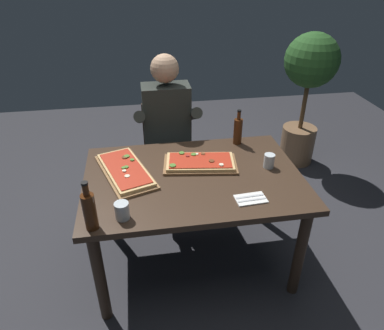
# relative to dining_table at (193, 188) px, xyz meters

# --- Properties ---
(ground_plane) EXTENTS (6.40, 6.40, 0.00)m
(ground_plane) POSITION_rel_dining_table_xyz_m (0.00, 0.00, -0.64)
(ground_plane) COLOR #2D2D33
(dining_table) EXTENTS (1.40, 0.96, 0.74)m
(dining_table) POSITION_rel_dining_table_xyz_m (0.00, 0.00, 0.00)
(dining_table) COLOR #3D2B1E
(dining_table) RESTS_ON ground_plane
(pizza_rectangular_front) EXTENTS (0.52, 0.33, 0.05)m
(pizza_rectangular_front) POSITION_rel_dining_table_xyz_m (0.07, 0.12, 0.12)
(pizza_rectangular_front) COLOR brown
(pizza_rectangular_front) RESTS_ON dining_table
(pizza_rectangular_left) EXTENTS (0.43, 0.62, 0.05)m
(pizza_rectangular_left) POSITION_rel_dining_table_xyz_m (-0.43, 0.10, 0.11)
(pizza_rectangular_left) COLOR olive
(pizza_rectangular_left) RESTS_ON dining_table
(wine_bottle_dark) EXTENTS (0.07, 0.07, 0.29)m
(wine_bottle_dark) POSITION_rel_dining_table_xyz_m (-0.60, -0.41, 0.21)
(wine_bottle_dark) COLOR #47230F
(wine_bottle_dark) RESTS_ON dining_table
(oil_bottle_amber) EXTENTS (0.06, 0.06, 0.27)m
(oil_bottle_amber) POSITION_rel_dining_table_xyz_m (0.40, 0.39, 0.20)
(oil_bottle_amber) COLOR #47230F
(oil_bottle_amber) RESTS_ON dining_table
(tumbler_near_camera) EXTENTS (0.08, 0.08, 0.10)m
(tumbler_near_camera) POSITION_rel_dining_table_xyz_m (-0.45, -0.36, 0.14)
(tumbler_near_camera) COLOR silver
(tumbler_near_camera) RESTS_ON dining_table
(tumbler_far_side) EXTENTS (0.07, 0.07, 0.10)m
(tumbler_far_side) POSITION_rel_dining_table_xyz_m (0.52, 0.03, 0.14)
(tumbler_far_side) COLOR silver
(tumbler_far_side) RESTS_ON dining_table
(napkin_cutlery_set) EXTENTS (0.19, 0.12, 0.01)m
(napkin_cutlery_set) POSITION_rel_dining_table_xyz_m (0.29, -0.31, 0.10)
(napkin_cutlery_set) COLOR white
(napkin_cutlery_set) RESTS_ON dining_table
(diner_chair) EXTENTS (0.44, 0.44, 0.87)m
(diner_chair) POSITION_rel_dining_table_xyz_m (-0.09, 0.86, -0.16)
(diner_chair) COLOR black
(diner_chair) RESTS_ON ground_plane
(seated_diner) EXTENTS (0.53, 0.41, 1.33)m
(seated_diner) POSITION_rel_dining_table_xyz_m (-0.09, 0.74, 0.10)
(seated_diner) COLOR #23232D
(seated_diner) RESTS_ON ground_plane
(potted_plant_corner) EXTENTS (0.52, 0.52, 1.36)m
(potted_plant_corner) POSITION_rel_dining_table_xyz_m (1.35, 1.26, 0.22)
(potted_plant_corner) COLOR #846042
(potted_plant_corner) RESTS_ON ground_plane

